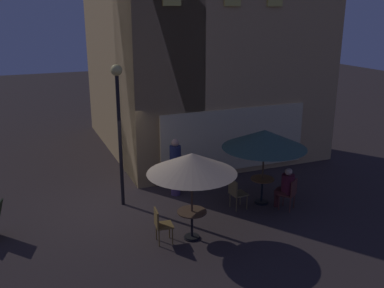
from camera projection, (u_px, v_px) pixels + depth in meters
The scene contains 12 objects.
ground_plane at pixel (115, 210), 12.17m from camera, with size 60.00×60.00×0.00m, color #312726.
cafe_building at pixel (178, 52), 15.71m from camera, with size 7.51×8.30×7.85m.
street_lamp_near_corner at pixel (119, 111), 11.73m from camera, with size 0.31×0.31×4.02m.
cafe_table_0 at pixel (192, 219), 10.51m from camera, with size 0.72×0.72×0.73m.
cafe_table_1 at pixel (262, 186), 12.48m from camera, with size 0.67×0.67×0.76m.
patio_umbrella_0 at pixel (192, 163), 10.09m from camera, with size 2.14×2.14×2.21m.
patio_umbrella_1 at pixel (264, 139), 12.06m from camera, with size 2.38×2.38×2.20m.
cafe_chair_0 at pixel (161, 223), 10.31m from camera, with size 0.45×0.45×0.87m.
cafe_chair_1 at pixel (236, 191), 12.11m from camera, with size 0.46×0.46×0.88m.
cafe_chair_2 at pixel (290, 192), 12.04m from camera, with size 0.56×0.56×0.91m.
patron_seated_0 at pixel (286, 186), 12.06m from camera, with size 0.51×0.55×1.23m.
patron_standing_1 at pixel (175, 167), 12.95m from camera, with size 0.34×0.34×1.76m.
Camera 1 is at (-2.21, -11.08, 5.36)m, focal length 40.52 mm.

